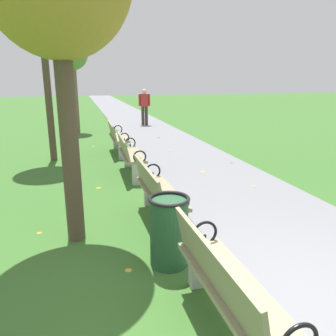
# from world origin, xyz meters

# --- Properties ---
(ground_plane) EXTENTS (80.00, 80.00, 0.00)m
(ground_plane) POSITION_xyz_m (0.00, 0.00, 0.00)
(ground_plane) COLOR #386628
(paved_walkway) EXTENTS (2.55, 44.00, 0.02)m
(paved_walkway) POSITION_xyz_m (1.27, 18.00, 0.01)
(paved_walkway) COLOR slate
(paved_walkway) RESTS_ON ground
(park_bench_1) EXTENTS (0.49, 1.60, 0.90)m
(park_bench_1) POSITION_xyz_m (-0.50, 0.00, 0.49)
(park_bench_1) COLOR gray
(park_bench_1) RESTS_ON ground
(park_bench_2) EXTENTS (0.48, 1.60, 0.90)m
(park_bench_2) POSITION_xyz_m (-0.50, 2.43, 0.49)
(park_bench_2) COLOR gray
(park_bench_2) RESTS_ON ground
(park_bench_3) EXTENTS (0.52, 1.61, 0.90)m
(park_bench_3) POSITION_xyz_m (-0.50, 5.07, 0.49)
(park_bench_3) COLOR gray
(park_bench_3) RESTS_ON ground
(park_bench_4) EXTENTS (0.49, 1.61, 0.90)m
(park_bench_4) POSITION_xyz_m (-0.50, 7.36, 0.49)
(park_bench_4) COLOR gray
(park_bench_4) RESTS_ON ground
(tree_3) EXTENTS (1.21, 1.21, 3.74)m
(tree_3) POSITION_xyz_m (-1.59, 11.88, 2.95)
(tree_3) COLOR brown
(tree_3) RESTS_ON ground
(pedestrian_walking) EXTENTS (0.53, 0.26, 1.62)m
(pedestrian_walking) POSITION_xyz_m (1.44, 12.98, 0.93)
(pedestrian_walking) COLOR #3D3328
(pedestrian_walking) RESTS_ON paved_walkway
(trash_bin) EXTENTS (0.48, 0.48, 0.84)m
(trash_bin) POSITION_xyz_m (-0.65, 1.24, 0.42)
(trash_bin) COLOR #234C2D
(trash_bin) RESTS_ON ground
(scattered_leaves) EXTENTS (4.53, 11.19, 0.02)m
(scattered_leaves) POSITION_xyz_m (-0.26, 3.89, 0.01)
(scattered_leaves) COLOR #93511E
(scattered_leaves) RESTS_ON ground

